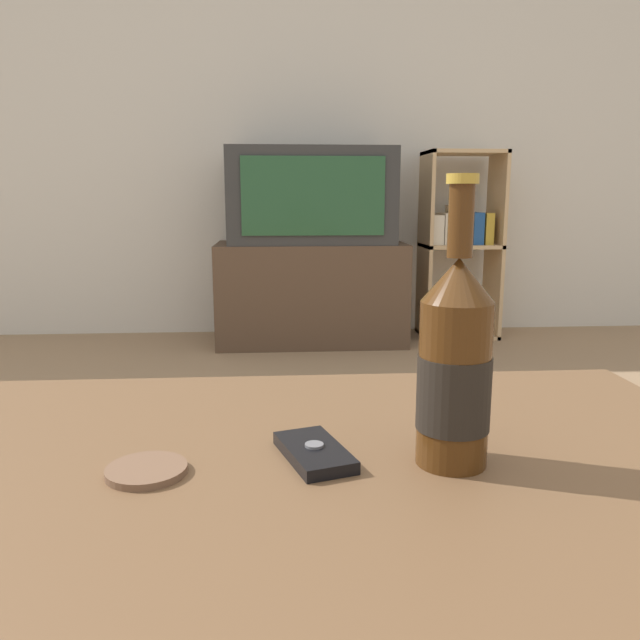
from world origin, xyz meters
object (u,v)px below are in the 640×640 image
(television, at_px, (311,196))
(cell_phone, at_px, (314,452))
(beer_bottle, at_px, (455,366))
(tv_stand, at_px, (311,293))
(bookshelf, at_px, (459,240))

(television, height_order, cell_phone, television)
(beer_bottle, distance_m, cell_phone, 0.18)
(tv_stand, xyz_separation_m, cell_phone, (-0.14, -2.69, 0.23))
(television, distance_m, beer_bottle, 2.71)
(tv_stand, height_order, cell_phone, tv_stand)
(beer_bottle, relative_size, cell_phone, 2.41)
(cell_phone, bearing_deg, bookshelf, 53.28)
(tv_stand, distance_m, bookshelf, 0.88)
(bookshelf, relative_size, beer_bottle, 3.36)
(television, bearing_deg, tv_stand, 90.00)
(beer_bottle, height_order, cell_phone, beer_bottle)
(beer_bottle, bearing_deg, television, 90.08)
(television, xyz_separation_m, beer_bottle, (0.00, -2.70, -0.18))
(tv_stand, relative_size, bookshelf, 0.98)
(tv_stand, height_order, television, television)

